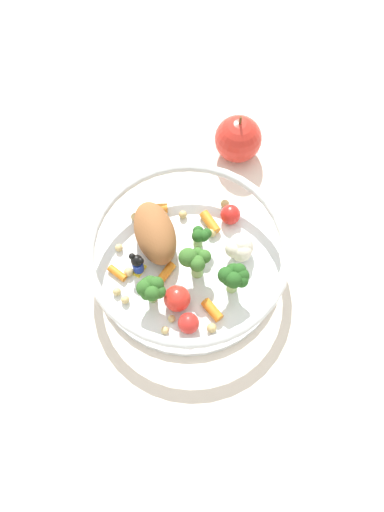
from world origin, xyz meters
TOP-DOWN VIEW (x-y plane):
  - ground_plane at (0.00, 0.00)m, footprint 2.40×2.40m
  - food_container at (-0.02, 0.01)m, footprint 0.25×0.25m
  - loose_apple at (0.16, -0.05)m, footprint 0.07×0.07m

SIDE VIEW (x-z plane):
  - ground_plane at x=0.00m, z-range 0.00..0.00m
  - food_container at x=-0.02m, z-range 0.00..0.07m
  - loose_apple at x=0.16m, z-range -0.01..0.07m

